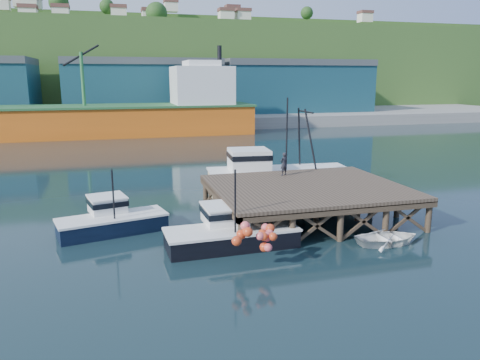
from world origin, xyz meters
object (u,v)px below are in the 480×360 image
object	(u,v)px
boat_navy	(111,219)
boat_black	(230,231)
dinghy	(388,238)
dockworker	(284,164)
trawler	(277,174)

from	to	relation	value
boat_navy	boat_black	bearing A→B (deg)	-46.46
boat_black	dinghy	distance (m)	8.62
boat_navy	dockworker	xyz separation A→B (m)	(11.90, 2.93, 2.16)
boat_navy	dinghy	bearing A→B (deg)	-36.46
trawler	dinghy	bearing A→B (deg)	-76.04
boat_navy	boat_black	world-z (taller)	boat_black
dinghy	dockworker	size ratio (longest dim) A/B	2.17
boat_navy	trawler	distance (m)	13.98
boat_black	dinghy	size ratio (longest dim) A/B	2.02
trawler	boat_black	bearing A→B (deg)	-117.03
boat_navy	dinghy	size ratio (longest dim) A/B	1.85
trawler	dinghy	distance (m)	12.59
boat_black	dinghy	world-z (taller)	boat_black
boat_black	boat_navy	bearing A→B (deg)	144.78
boat_black	dinghy	xyz separation A→B (m)	(8.32, -2.21, -0.44)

